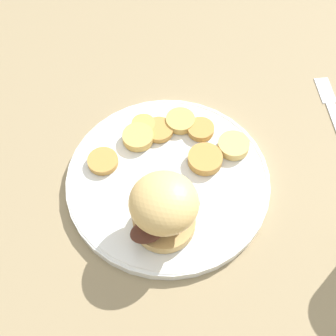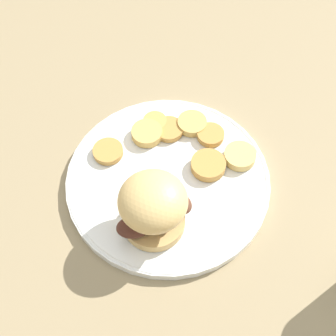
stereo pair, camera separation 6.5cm
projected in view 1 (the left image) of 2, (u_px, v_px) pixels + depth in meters
ground_plane at (168, 183)px, 0.68m from camera, size 4.00×4.00×0.00m
dinner_plate at (168, 180)px, 0.67m from camera, size 0.29×0.29×0.02m
sandwich at (164, 209)px, 0.59m from camera, size 0.09×0.11×0.09m
potato_round_0 at (202, 130)px, 0.71m from camera, size 0.04×0.04×0.01m
potato_round_1 at (233, 145)px, 0.69m from camera, size 0.05×0.05×0.01m
potato_round_2 at (143, 125)px, 0.71m from camera, size 0.04×0.04×0.01m
potato_round_3 at (180, 121)px, 0.72m from camera, size 0.04×0.04×0.01m
potato_round_4 at (205, 159)px, 0.68m from camera, size 0.05×0.05×0.01m
potato_round_5 at (103, 161)px, 0.68m from camera, size 0.04×0.04×0.01m
potato_round_6 at (159, 130)px, 0.71m from camera, size 0.04×0.04×0.01m
potato_round_7 at (138, 137)px, 0.70m from camera, size 0.05×0.05×0.01m
fork at (336, 117)px, 0.75m from camera, size 0.12×0.15×0.00m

